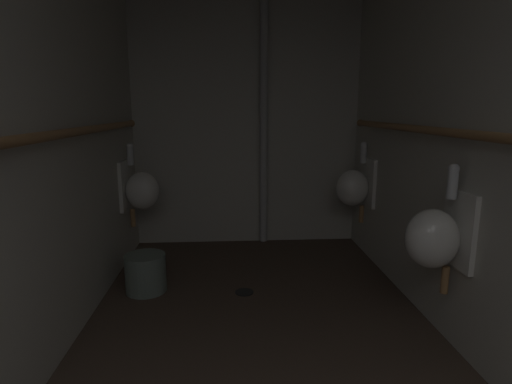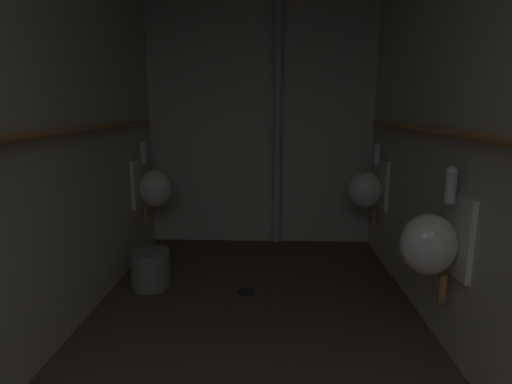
{
  "view_description": "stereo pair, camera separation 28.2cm",
  "coord_description": "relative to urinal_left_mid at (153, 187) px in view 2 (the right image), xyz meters",
  "views": [
    {
      "loc": [
        -0.18,
        -0.14,
        1.37
      ],
      "look_at": [
        0.0,
        2.63,
        0.81
      ],
      "focal_mm": 28.84,
      "sensor_mm": 36.0,
      "label": 1
    },
    {
      "loc": [
        0.1,
        -0.14,
        1.37
      ],
      "look_at": [
        0.0,
        2.63,
        0.81
      ],
      "focal_mm": 28.84,
      "sensor_mm": 36.0,
      "label": 2
    }
  ],
  "objects": [
    {
      "name": "floor",
      "position": [
        0.98,
        -1.5,
        -0.71
      ],
      "size": [
        2.37,
        4.14,
        0.08
      ],
      "primitive_type": "cube",
      "color": "#47382D",
      "rests_on": "ground"
    },
    {
      "name": "wall_left",
      "position": [
        -0.18,
        -1.5,
        0.57
      ],
      "size": [
        0.06,
        4.14,
        2.48
      ],
      "primitive_type": "cube",
      "color": "beige",
      "rests_on": "ground"
    },
    {
      "name": "wall_right",
      "position": [
        2.13,
        -1.5,
        0.57
      ],
      "size": [
        0.06,
        4.14,
        2.48
      ],
      "primitive_type": "cube",
      "color": "beige",
      "rests_on": "ground"
    },
    {
      "name": "wall_back",
      "position": [
        0.98,
        0.53,
        0.57
      ],
      "size": [
        2.37,
        0.06,
        2.48
      ],
      "primitive_type": "cube",
      "color": "beige",
      "rests_on": "ground"
    },
    {
      "name": "urinal_left_mid",
      "position": [
        0.0,
        0.0,
        0.0
      ],
      "size": [
        0.32,
        0.3,
        0.76
      ],
      "color": "silver"
    },
    {
      "name": "urinal_right_mid",
      "position": [
        1.95,
        -1.51,
        0.0
      ],
      "size": [
        0.32,
        0.3,
        0.76
      ],
      "color": "silver"
    },
    {
      "name": "urinal_right_far",
      "position": [
        1.95,
        0.0,
        0.0
      ],
      "size": [
        0.32,
        0.3,
        0.76
      ],
      "color": "silver"
    },
    {
      "name": "supply_pipe_left",
      "position": [
        -0.09,
        -1.48,
        0.57
      ],
      "size": [
        0.06,
        3.43,
        0.06
      ],
      "color": "#9E7042"
    },
    {
      "name": "supply_pipe_right",
      "position": [
        2.04,
        -1.5,
        0.57
      ],
      "size": [
        0.06,
        3.46,
        0.06
      ],
      "color": "#9E7042"
    },
    {
      "name": "standpipe_back_wall",
      "position": [
        1.14,
        0.42,
        0.57
      ],
      "size": [
        0.07,
        0.07,
        2.43
      ],
      "primitive_type": "cylinder",
      "color": "#B2B2B2",
      "rests_on": "ground"
    },
    {
      "name": "floor_drain",
      "position": [
        0.9,
        -0.74,
        -0.66
      ],
      "size": [
        0.14,
        0.14,
        0.01
      ],
      "primitive_type": "cylinder",
      "color": "black",
      "rests_on": "ground"
    },
    {
      "name": "waste_bin",
      "position": [
        0.15,
        -0.66,
        -0.52
      ],
      "size": [
        0.31,
        0.31,
        0.29
      ],
      "primitive_type": "cylinder",
      "color": "slate",
      "rests_on": "ground"
    }
  ]
}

